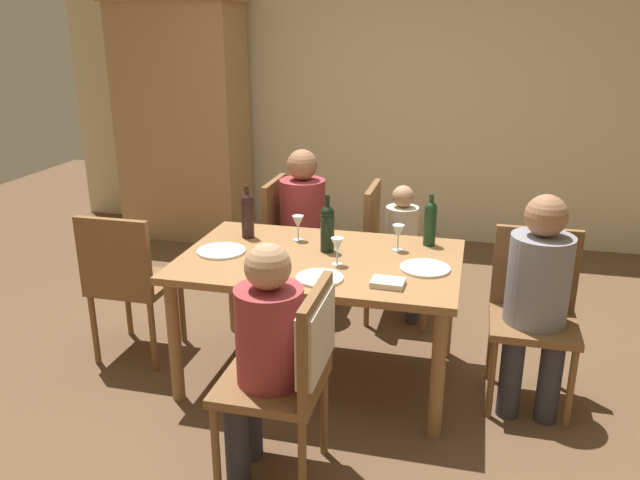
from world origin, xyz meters
TOP-DOWN VIEW (x-y plane):
  - ground_plane at (0.00, 0.00)m, footprint 10.00×10.00m
  - rear_room_partition at (0.00, 2.69)m, footprint 6.40×0.12m
  - armoire_cabinet at (-1.86, 2.24)m, footprint 1.18×0.62m
  - dining_table at (0.00, 0.00)m, footprint 1.51×0.98m
  - chair_right_end at (1.14, 0.09)m, footprint 0.44×0.44m
  - chair_far_left at (-0.43, 0.87)m, footprint 0.44×0.44m
  - chair_near at (0.12, -0.87)m, footprint 0.46×0.44m
  - chair_far_right at (0.25, 0.87)m, footprint 0.44×0.44m
  - chair_left_end at (-1.14, -0.09)m, footprint 0.44×0.44m
  - person_woman_host at (1.14, -0.03)m, footprint 0.31×0.36m
  - person_man_bearded at (-0.31, 0.87)m, footprint 0.36×0.31m
  - person_man_guest at (-0.03, -0.87)m, footprint 0.33×0.29m
  - person_child_small at (0.36, 0.87)m, footprint 0.25×0.22m
  - wine_bottle_tall_green at (0.02, 0.11)m, footprint 0.08×0.08m
  - wine_bottle_dark_red at (-0.50, 0.23)m, footprint 0.07×0.07m
  - wine_bottle_short_olive at (0.56, 0.35)m, footprint 0.07×0.07m
  - wine_glass_near_left at (0.11, -0.08)m, footprint 0.07×0.07m
  - wine_glass_centre at (-0.19, 0.25)m, footprint 0.07×0.07m
  - wine_glass_near_right at (0.39, 0.22)m, footprint 0.07×0.07m
  - dinner_plate_host at (0.57, -0.04)m, footprint 0.26×0.26m
  - dinner_plate_guest_left at (-0.55, -0.05)m, footprint 0.27×0.27m
  - dinner_plate_guest_right at (0.07, -0.30)m, footprint 0.24×0.24m
  - folded_napkin at (0.41, -0.30)m, footprint 0.17×0.13m

SIDE VIEW (x-z plane):
  - ground_plane at x=0.00m, z-range 0.00..0.00m
  - chair_right_end at x=1.14m, z-range 0.07..0.99m
  - chair_far_left at x=-0.43m, z-range 0.07..0.99m
  - chair_far_right at x=0.25m, z-range 0.07..0.99m
  - chair_left_end at x=-1.14m, z-range 0.07..0.99m
  - person_child_small at x=0.36m, z-range 0.09..1.03m
  - chair_near at x=0.12m, z-range 0.13..1.05m
  - dining_table at x=0.00m, z-range 0.28..1.00m
  - person_man_guest at x=-0.03m, z-range 0.09..1.19m
  - person_man_bearded at x=-0.31m, z-range 0.09..1.23m
  - person_woman_host at x=1.14m, z-range 0.09..1.24m
  - dinner_plate_host at x=0.57m, z-range 0.73..0.74m
  - dinner_plate_guest_left at x=-0.55m, z-range 0.73..0.74m
  - dinner_plate_guest_right at x=0.07m, z-range 0.73..0.74m
  - folded_napkin at x=0.41m, z-range 0.73..0.76m
  - wine_glass_near_left at x=0.11m, z-range 0.76..0.91m
  - wine_glass_centre at x=-0.19m, z-range 0.76..0.91m
  - wine_glass_near_right at x=0.39m, z-range 0.76..0.91m
  - wine_bottle_short_olive at x=0.56m, z-range 0.71..1.01m
  - wine_bottle_tall_green at x=0.02m, z-range 0.71..1.03m
  - wine_bottle_dark_red at x=-0.50m, z-range 0.71..1.03m
  - armoire_cabinet at x=-1.86m, z-range 0.01..2.19m
  - rear_room_partition at x=0.00m, z-range 0.00..2.70m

